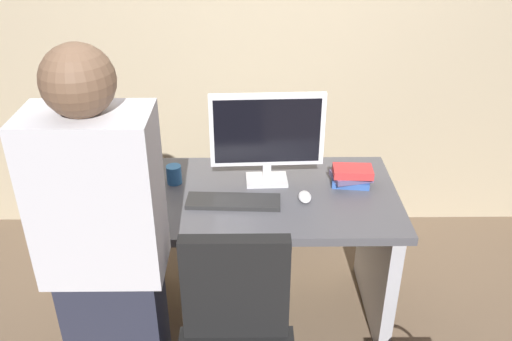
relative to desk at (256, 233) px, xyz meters
name	(u,v)px	position (x,y,z in m)	size (l,w,h in m)	color
ground_plane	(256,308)	(0.00, 0.00, -0.49)	(9.00, 9.00, 0.00)	brown
desk	(256,233)	(0.00, 0.00, 0.00)	(1.34, 0.74, 0.72)	#4C4C51
person_at_desk	(109,270)	(-0.52, -0.71, 0.35)	(0.40, 0.24, 1.64)	#262838
monitor	(267,134)	(0.05, 0.11, 0.48)	(0.54, 0.15, 0.46)	silver
keyboard	(233,202)	(-0.10, -0.09, 0.24)	(0.43, 0.13, 0.02)	#262626
mouse	(305,197)	(0.23, -0.06, 0.24)	(0.06, 0.10, 0.03)	white
cup_near_keyboard	(149,206)	(-0.47, -0.19, 0.28)	(0.08, 0.08, 0.10)	#3372B2
cup_by_monitor	(174,174)	(-0.40, 0.10, 0.27)	(0.07, 0.07, 0.09)	#3372B2
book_stack	(352,176)	(0.46, 0.08, 0.28)	(0.20, 0.16, 0.10)	#3359A5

